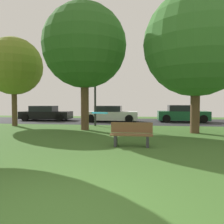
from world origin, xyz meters
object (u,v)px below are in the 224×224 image
at_px(oak_tree_left, 14,66).
at_px(street_lamp_post, 95,94).
at_px(frisbee_disc, 100,113).
at_px(parked_car_black, 46,114).
at_px(birch_tree_lone, 84,46).
at_px(oak_tree_right, 196,44).
at_px(parked_car_white, 111,114).
at_px(parked_car_green, 182,114).
at_px(park_bench, 131,134).

xyz_separation_m(oak_tree_left, street_lamp_post, (5.60, 0.67, -1.88)).
bearing_deg(frisbee_disc, parked_car_black, 116.71).
bearing_deg(frisbee_disc, birch_tree_lone, 105.73).
bearing_deg(oak_tree_right, birch_tree_lone, 174.67).
height_order(parked_car_white, street_lamp_post, street_lamp_post).
xyz_separation_m(birch_tree_lone, street_lamp_post, (0.18, 2.19, -2.71)).
xyz_separation_m(frisbee_disc, parked_car_green, (4.09, 15.66, -0.87)).
xyz_separation_m(parked_car_black, street_lamp_post, (5.37, -3.95, 1.65)).
height_order(park_bench, street_lamp_post, street_lamp_post).
relative_size(oak_tree_right, parked_car_green, 1.85).
height_order(birch_tree_lone, street_lamp_post, birch_tree_lone).
bearing_deg(parked_car_green, parked_car_white, -175.01).
bearing_deg(oak_tree_left, parked_car_black, 87.18).
xyz_separation_m(oak_tree_left, park_bench, (8.41, -6.14, -3.67)).
xyz_separation_m(oak_tree_right, parked_car_green, (0.53, 6.76, -4.10)).
height_order(oak_tree_right, parked_car_white, oak_tree_right).
bearing_deg(parked_car_white, parked_car_green, 4.99).
bearing_deg(oak_tree_right, park_bench, -128.73).
relative_size(birch_tree_lone, parked_car_black, 1.67).
height_order(frisbee_disc, parked_car_green, frisbee_disc).
xyz_separation_m(birch_tree_lone, parked_car_black, (-5.19, 6.15, -4.36)).
bearing_deg(parked_car_black, street_lamp_post, -36.35).
relative_size(oak_tree_left, frisbee_disc, 18.54).
bearing_deg(frisbee_disc, parked_car_white, 97.11).
xyz_separation_m(birch_tree_lone, parked_car_green, (6.76, 6.18, -4.32)).
relative_size(park_bench, street_lamp_post, 0.36).
bearing_deg(birch_tree_lone, frisbee_disc, -74.27).
height_order(oak_tree_right, frisbee_disc, oak_tree_right).
distance_m(parked_car_green, street_lamp_post, 7.86).
height_order(oak_tree_right, parked_car_black, oak_tree_right).
distance_m(parked_car_black, park_bench, 13.52).
bearing_deg(parked_car_black, oak_tree_right, -30.50).
height_order(oak_tree_left, frisbee_disc, oak_tree_left).
bearing_deg(park_bench, oak_tree_right, -128.73).
height_order(frisbee_disc, street_lamp_post, street_lamp_post).
bearing_deg(parked_car_white, oak_tree_left, -146.37).
height_order(frisbee_disc, park_bench, frisbee_disc).
bearing_deg(parked_car_black, park_bench, -52.75).
relative_size(frisbee_disc, street_lamp_post, 0.07).
height_order(oak_tree_right, oak_tree_left, oak_tree_right).
bearing_deg(oak_tree_left, parked_car_green, 20.89).
xyz_separation_m(birch_tree_lone, parked_car_white, (0.78, 5.65, -4.34)).
xyz_separation_m(oak_tree_left, parked_car_green, (12.18, 4.65, -3.49)).
relative_size(oak_tree_left, birch_tree_lone, 0.82).
height_order(oak_tree_right, parked_car_green, oak_tree_right).
xyz_separation_m(oak_tree_left, parked_car_white, (6.20, 4.13, -3.51)).
bearing_deg(oak_tree_left, oak_tree_right, -10.26).
bearing_deg(oak_tree_left, frisbee_disc, -53.69).
xyz_separation_m(oak_tree_right, parked_car_black, (-11.42, 6.73, -4.14)).
height_order(parked_car_green, street_lamp_post, street_lamp_post).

